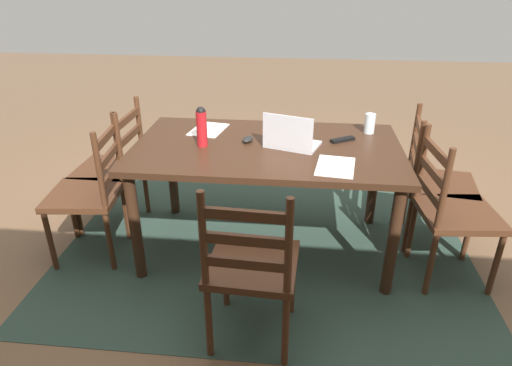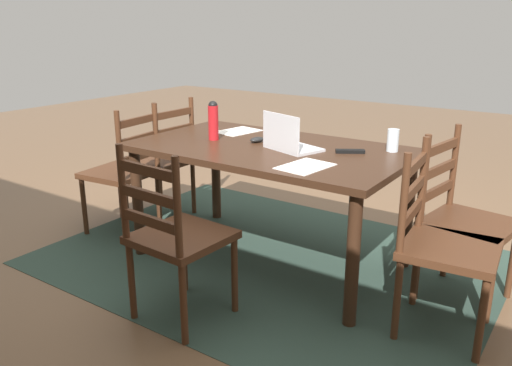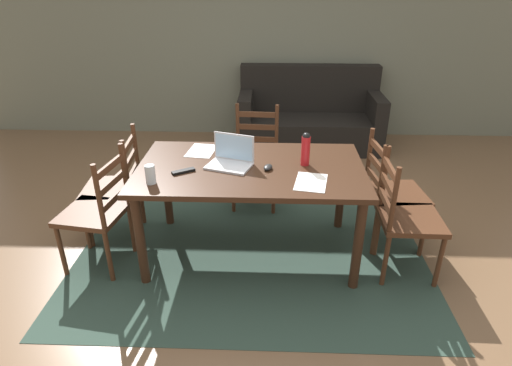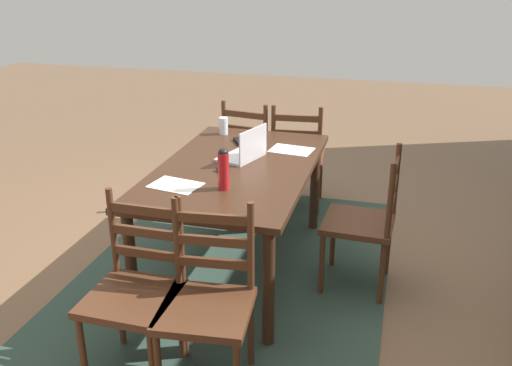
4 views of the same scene
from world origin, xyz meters
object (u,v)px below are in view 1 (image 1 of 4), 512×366
(dining_table, at_px, (267,158))
(laptop, at_px, (291,139))
(water_bottle, at_px, (202,126))
(computer_mouse, at_px, (248,139))
(chair_left_far, at_px, (452,212))
(drinking_glass, at_px, (370,123))
(chair_left_near, at_px, (435,183))
(tv_remote, at_px, (343,140))
(chair_right_far, at_px, (90,193))
(chair_far_head, at_px, (252,267))
(chair_right_near, at_px, (114,169))

(dining_table, relative_size, laptop, 4.54)
(water_bottle, xyz_separation_m, computer_mouse, (-0.28, -0.10, -0.11))
(chair_left_far, xyz_separation_m, drinking_glass, (0.47, -0.51, 0.37))
(chair_left_near, xyz_separation_m, tv_remote, (0.65, 0.08, 0.31))
(chair_left_far, distance_m, chair_right_far, 2.27)
(chair_left_far, bearing_deg, laptop, -10.07)
(chair_far_head, bearing_deg, chair_right_far, -30.59)
(laptop, bearing_deg, water_bottle, 2.29)
(chair_left_near, bearing_deg, drinking_glass, -12.48)
(laptop, height_order, drinking_glass, laptop)
(chair_far_head, height_order, chair_right_near, same)
(chair_far_head, relative_size, tv_remote, 5.59)
(chair_left_near, relative_size, water_bottle, 3.74)
(water_bottle, distance_m, drinking_glass, 1.14)
(laptop, height_order, water_bottle, water_bottle)
(laptop, bearing_deg, chair_right_far, 7.45)
(tv_remote, bearing_deg, laptop, -97.36)
(chair_left_far, bearing_deg, chair_left_near, -90.04)
(chair_right_near, xyz_separation_m, water_bottle, (-0.73, 0.24, 0.44))
(drinking_glass, height_order, tv_remote, drinking_glass)
(chair_far_head, bearing_deg, chair_left_near, -136.89)
(chair_right_far, xyz_separation_m, chair_left_near, (-2.27, -0.40, 0.00))
(water_bottle, bearing_deg, chair_right_near, -18.42)
(drinking_glass, xyz_separation_m, tv_remote, (0.19, 0.18, -0.06))
(chair_left_far, relative_size, chair_left_near, 1.00)
(chair_far_head, relative_size, chair_right_near, 1.00)
(dining_table, distance_m, chair_right_far, 1.17)
(laptop, distance_m, drinking_glass, 0.62)
(water_bottle, bearing_deg, dining_table, -173.39)
(chair_right_far, bearing_deg, drinking_glass, -164.57)
(dining_table, bearing_deg, drinking_glass, -155.48)
(dining_table, bearing_deg, chair_far_head, 89.85)
(drinking_glass, bearing_deg, computer_mouse, 17.76)
(chair_right_far, xyz_separation_m, water_bottle, (-0.73, -0.15, 0.44))
(chair_far_head, xyz_separation_m, chair_left_far, (-1.14, -0.66, 0.00))
(computer_mouse, xyz_separation_m, tv_remote, (-0.61, -0.08, -0.01))
(chair_right_far, relative_size, chair_right_near, 1.00)
(chair_right_near, distance_m, computer_mouse, 1.07)
(chair_left_near, xyz_separation_m, water_bottle, (1.54, 0.25, 0.44))
(chair_left_near, bearing_deg, dining_table, 10.12)
(dining_table, height_order, tv_remote, tv_remote)
(chair_right_near, xyz_separation_m, chair_left_near, (-2.27, -0.01, 0.00))
(laptop, xyz_separation_m, water_bottle, (0.55, 0.02, 0.07))
(dining_table, distance_m, computer_mouse, 0.17)
(chair_left_near, bearing_deg, chair_right_far, 9.88)
(chair_right_far, height_order, drinking_glass, chair_right_far)
(computer_mouse, distance_m, tv_remote, 0.62)
(dining_table, height_order, chair_right_far, chair_right_far)
(drinking_glass, height_order, computer_mouse, drinking_glass)
(chair_left_far, relative_size, chair_right_far, 1.00)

